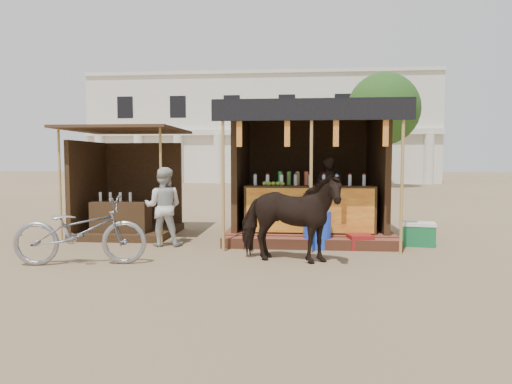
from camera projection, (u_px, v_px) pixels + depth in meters
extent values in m
plane|color=#846B4C|center=(247.00, 272.00, 6.84)|extent=(120.00, 120.00, 0.00)
cube|color=brown|center=(308.00, 230.00, 10.22)|extent=(3.40, 2.80, 0.22)
cube|color=brown|center=(310.00, 243.00, 8.68)|extent=(3.40, 0.35, 0.20)
cube|color=#3B2715|center=(309.00, 209.00, 9.23)|extent=(2.60, 0.55, 0.95)
cube|color=#C24016|center=(310.00, 211.00, 8.95)|extent=(2.50, 0.02, 0.88)
cube|color=#3B2715|center=(307.00, 169.00, 11.37)|extent=(3.00, 0.12, 2.50)
cube|color=#3B2715|center=(241.00, 170.00, 10.26)|extent=(0.12, 2.50, 2.50)
cube|color=#3B2715|center=(377.00, 170.00, 9.99)|extent=(0.12, 2.50, 2.50)
cube|color=black|center=(309.00, 111.00, 9.84)|extent=(3.60, 3.60, 0.06)
cube|color=black|center=(312.00, 110.00, 8.08)|extent=(3.60, 0.06, 0.36)
cylinder|color=tan|center=(223.00, 177.00, 8.34)|extent=(0.06, 0.06, 2.75)
cylinder|color=tan|center=(311.00, 177.00, 8.19)|extent=(0.06, 0.06, 2.75)
cylinder|color=tan|center=(402.00, 178.00, 8.05)|extent=(0.06, 0.06, 2.75)
cube|color=red|center=(239.00, 132.00, 8.25)|extent=(0.10, 0.02, 0.55)
cube|color=red|center=(287.00, 131.00, 8.17)|extent=(0.10, 0.02, 0.55)
cube|color=red|center=(336.00, 131.00, 8.10)|extent=(0.10, 0.02, 0.55)
cube|color=red|center=(386.00, 131.00, 8.02)|extent=(0.10, 0.02, 0.55)
imported|color=black|center=(327.00, 191.00, 10.22)|extent=(0.65, 0.54, 1.53)
cube|color=#3B2715|center=(130.00, 232.00, 10.28)|extent=(2.00, 2.00, 0.15)
cube|color=#3B2715|center=(143.00, 186.00, 11.16)|extent=(1.90, 0.10, 2.10)
cube|color=#3B2715|center=(88.00, 188.00, 10.30)|extent=(0.10, 1.90, 2.10)
cube|color=#472D19|center=(126.00, 130.00, 10.02)|extent=(2.40, 2.40, 0.06)
cylinder|color=tan|center=(60.00, 185.00, 9.25)|extent=(0.05, 0.05, 2.35)
cylinder|color=tan|center=(161.00, 186.00, 9.07)|extent=(0.05, 0.05, 2.35)
cube|color=#3B2715|center=(121.00, 220.00, 9.76)|extent=(1.20, 0.50, 0.80)
imported|color=black|center=(289.00, 218.00, 7.45)|extent=(1.87, 1.12, 1.48)
imported|color=gray|center=(81.00, 231.00, 7.33)|extent=(2.18, 1.09, 1.10)
imported|color=beige|center=(163.00, 207.00, 8.94)|extent=(0.79, 0.63, 1.55)
cylinder|color=blue|center=(317.00, 230.00, 8.70)|extent=(0.63, 0.63, 0.71)
cube|color=maroon|center=(360.00, 242.00, 8.64)|extent=(0.50, 0.47, 0.27)
cube|color=#166735|center=(418.00, 235.00, 8.98)|extent=(0.68, 0.52, 0.40)
cube|color=white|center=(418.00, 224.00, 8.96)|extent=(0.70, 0.54, 0.06)
cube|color=silver|center=(263.00, 131.00, 36.54)|extent=(26.00, 7.00, 8.00)
cube|color=silver|center=(259.00, 132.00, 32.99)|extent=(26.00, 0.50, 0.40)
cube|color=silver|center=(259.00, 72.00, 32.78)|extent=(26.00, 0.30, 0.25)
cylinder|color=silver|center=(100.00, 159.00, 34.19)|extent=(0.70, 0.70, 3.60)
cylinder|color=silver|center=(139.00, 159.00, 33.92)|extent=(0.70, 0.70, 3.60)
cylinder|color=silver|center=(178.00, 159.00, 33.65)|extent=(0.70, 0.70, 3.60)
cylinder|color=silver|center=(218.00, 159.00, 33.39)|extent=(0.70, 0.70, 3.60)
cylinder|color=silver|center=(259.00, 159.00, 33.12)|extent=(0.70, 0.70, 3.60)
cylinder|color=silver|center=(300.00, 159.00, 32.85)|extent=(0.70, 0.70, 3.60)
cylinder|color=silver|center=(343.00, 159.00, 32.59)|extent=(0.70, 0.70, 3.60)
cylinder|color=silver|center=(385.00, 159.00, 32.32)|extent=(0.70, 0.70, 3.60)
cylinder|color=silver|center=(429.00, 159.00, 32.05)|extent=(0.70, 0.70, 3.60)
cylinder|color=#382314|center=(383.00, 155.00, 28.02)|extent=(0.50, 0.50, 4.00)
sphere|color=#2D501B|center=(383.00, 109.00, 27.83)|extent=(4.40, 4.40, 4.40)
sphere|color=#2D501B|center=(368.00, 120.00, 28.54)|extent=(2.99, 2.99, 2.99)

